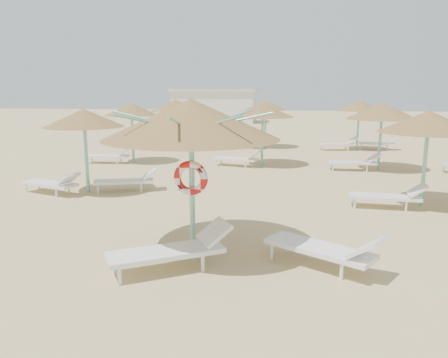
# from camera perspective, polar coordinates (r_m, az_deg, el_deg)

# --- Properties ---
(ground) EXTENTS (120.00, 120.00, 0.00)m
(ground) POSITION_cam_1_polar(r_m,az_deg,el_deg) (9.29, -2.54, -8.95)
(ground) COLOR tan
(ground) RESTS_ON ground
(main_palapa) EXTENTS (3.45, 3.45, 3.10)m
(main_palapa) POSITION_cam_1_polar(r_m,az_deg,el_deg) (8.49, -4.33, 7.74)
(main_palapa) COLOR #6FC1AE
(main_palapa) RESTS_ON ground
(lounger_main_a) EXTENTS (2.29, 1.76, 0.82)m
(lounger_main_a) POSITION_cam_1_polar(r_m,az_deg,el_deg) (8.14, -6.54, -9.10)
(lounger_main_a) COLOR white
(lounger_main_a) RESTS_ON ground
(lounger_main_b) EXTENTS (2.24, 1.73, 0.81)m
(lounger_main_b) POSITION_cam_1_polar(r_m,az_deg,el_deg) (8.36, 13.22, -8.84)
(lounger_main_b) COLOR white
(lounger_main_b) RESTS_ON ground
(palapa_field) EXTENTS (18.40, 14.53, 2.72)m
(palapa_field) POSITION_cam_1_polar(r_m,az_deg,el_deg) (18.44, 10.84, 8.50)
(palapa_field) COLOR #6FC1AE
(palapa_field) RESTS_ON ground
(service_hut) EXTENTS (8.40, 4.40, 3.25)m
(service_hut) POSITION_cam_1_polar(r_m,az_deg,el_deg) (44.24, -1.21, 9.58)
(service_hut) COLOR silver
(service_hut) RESTS_ON ground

